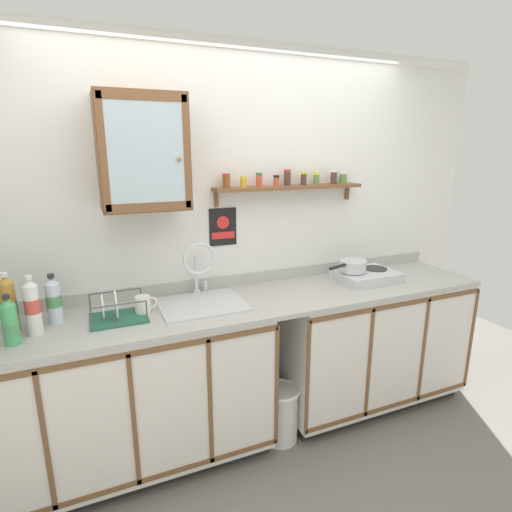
# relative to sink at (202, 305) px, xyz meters

# --- Properties ---
(floor) EXTENTS (6.32, 6.32, 0.00)m
(floor) POSITION_rel_sink_xyz_m (0.33, -0.30, -0.96)
(floor) COLOR slate
(floor) RESTS_ON ground
(back_wall) EXTENTS (3.92, 0.07, 2.56)m
(back_wall) POSITION_rel_sink_xyz_m (0.33, 0.29, 0.33)
(back_wall) COLOR white
(back_wall) RESTS_ON ground
(lower_cabinet_run) EXTENTS (1.68, 0.62, 0.94)m
(lower_cabinet_run) POSITION_rel_sink_xyz_m (-0.48, -0.04, -0.49)
(lower_cabinet_run) COLOR black
(lower_cabinet_run) RESTS_ON ground
(lower_cabinet_run_right) EXTENTS (1.43, 0.62, 0.94)m
(lower_cabinet_run_right) POSITION_rel_sink_xyz_m (1.26, -0.04, -0.49)
(lower_cabinet_run_right) COLOR black
(lower_cabinet_run_right) RESTS_ON ground
(countertop) EXTENTS (3.28, 0.64, 0.03)m
(countertop) POSITION_rel_sink_xyz_m (0.33, -0.04, -0.01)
(countertop) COLOR #B2B2AD
(countertop) RESTS_ON lower_cabinet_run
(backsplash) EXTENTS (3.28, 0.02, 0.08)m
(backsplash) POSITION_rel_sink_xyz_m (0.33, 0.25, 0.05)
(backsplash) COLOR #B2B2AD
(backsplash) RESTS_ON countertop
(sink) EXTENTS (0.51, 0.45, 0.50)m
(sink) POSITION_rel_sink_xyz_m (0.00, 0.00, 0.00)
(sink) COLOR silver
(sink) RESTS_ON countertop
(hot_plate_stove) EXTENTS (0.42, 0.32, 0.07)m
(hot_plate_stove) POSITION_rel_sink_xyz_m (1.22, -0.01, 0.04)
(hot_plate_stove) COLOR silver
(hot_plate_stove) RESTS_ON countertop
(saucepan) EXTENTS (0.34, 0.20, 0.08)m
(saucepan) POSITION_rel_sink_xyz_m (1.12, 0.01, 0.13)
(saucepan) COLOR silver
(saucepan) RESTS_ON hot_plate_stove
(bottle_water_blue_0) EXTENTS (0.08, 0.08, 0.24)m
(bottle_water_blue_0) POSITION_rel_sink_xyz_m (-0.91, 0.04, 0.12)
(bottle_water_blue_0) COLOR #8CB7E0
(bottle_water_blue_0) RESTS_ON countertop
(bottle_opaque_white_1) EXTENTS (0.08, 0.08, 0.32)m
(bottle_opaque_white_1) POSITION_rel_sink_xyz_m (-0.90, -0.07, 0.16)
(bottle_opaque_white_1) COLOR white
(bottle_opaque_white_1) RESTS_ON countertop
(bottle_soda_green_2) EXTENTS (0.08, 0.08, 0.26)m
(bottle_soda_green_2) POSITION_rel_sink_xyz_m (-0.99, -0.15, 0.12)
(bottle_soda_green_2) COLOR #4CB266
(bottle_soda_green_2) RESTS_ON countertop
(bottle_juice_amber_3) EXTENTS (0.08, 0.08, 0.32)m
(bottle_juice_amber_3) POSITION_rel_sink_xyz_m (-1.01, -0.00, 0.16)
(bottle_juice_amber_3) COLOR gold
(bottle_juice_amber_3) RESTS_ON countertop
(bottle_water_clear_4) EXTENTS (0.08, 0.08, 0.28)m
(bottle_water_clear_4) POSITION_rel_sink_xyz_m (-0.81, 0.05, 0.14)
(bottle_water_clear_4) COLOR silver
(bottle_water_clear_4) RESTS_ON countertop
(dish_rack) EXTENTS (0.31, 0.25, 0.17)m
(dish_rack) POSITION_rel_sink_xyz_m (-0.50, -0.04, 0.04)
(dish_rack) COLOR #26664C
(dish_rack) RESTS_ON countertop
(mug) EXTENTS (0.13, 0.09, 0.11)m
(mug) POSITION_rel_sink_xyz_m (-0.35, -0.02, 0.06)
(mug) COLOR white
(mug) RESTS_ON countertop
(wall_cabinet) EXTENTS (0.48, 0.33, 0.63)m
(wall_cabinet) POSITION_rel_sink_xyz_m (-0.28, 0.11, 0.91)
(wall_cabinet) COLOR brown
(spice_shelf) EXTENTS (1.07, 0.14, 0.23)m
(spice_shelf) POSITION_rel_sink_xyz_m (0.70, 0.19, 0.69)
(spice_shelf) COLOR brown
(warning_sign) EXTENTS (0.19, 0.01, 0.25)m
(warning_sign) POSITION_rel_sink_xyz_m (0.23, 0.26, 0.43)
(warning_sign) COLOR black
(trash_bin) EXTENTS (0.26, 0.26, 0.38)m
(trash_bin) POSITION_rel_sink_xyz_m (0.45, -0.19, -0.76)
(trash_bin) COLOR silver
(trash_bin) RESTS_ON ground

